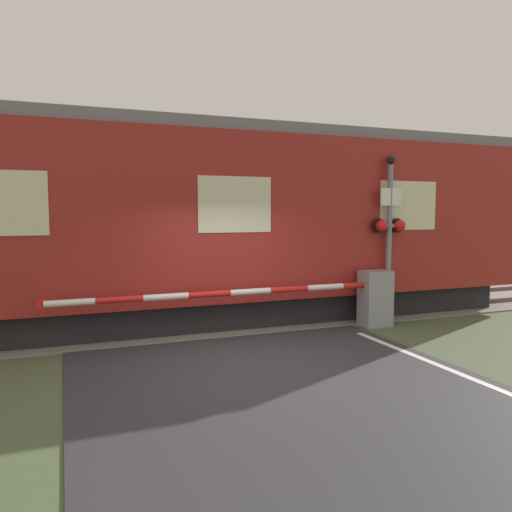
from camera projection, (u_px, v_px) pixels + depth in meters
ground_plane at (255, 363)px, 7.69m from camera, size 80.00×80.00×0.00m
track_bed at (201, 320)px, 10.69m from camera, size 36.00×3.20×0.13m
train at (214, 223)px, 10.62m from camera, size 14.29×2.84×4.09m
crossing_barrier at (349, 297)px, 9.96m from camera, size 6.65×0.44×1.14m
signal_post at (390, 228)px, 10.39m from camera, size 0.76×0.26×3.50m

